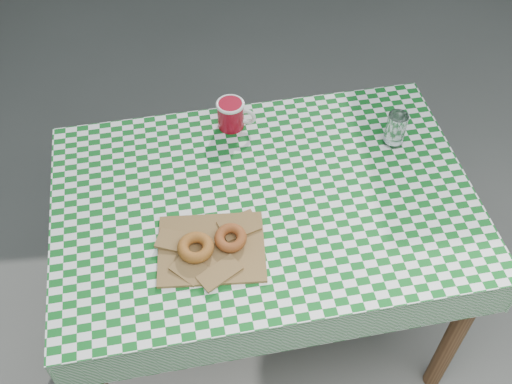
% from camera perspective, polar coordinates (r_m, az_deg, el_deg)
% --- Properties ---
extents(ground, '(60.00, 60.00, 0.00)m').
position_cam_1_polar(ground, '(2.41, 4.23, -14.30)').
color(ground, '#575852').
rests_on(ground, ground).
extents(table, '(1.32, 0.95, 0.75)m').
position_cam_1_polar(table, '(2.13, 0.70, -7.13)').
color(table, '#56321D').
rests_on(table, ground).
extents(tablecloth, '(1.35, 0.97, 0.01)m').
position_cam_1_polar(tablecloth, '(1.83, 0.81, -0.63)').
color(tablecloth, '#0E5C1C').
rests_on(tablecloth, table).
extents(paper_bag, '(0.30, 0.25, 0.02)m').
position_cam_1_polar(paper_bag, '(1.71, -4.20, -5.25)').
color(paper_bag, brown).
rests_on(paper_bag, tablecloth).
extents(bagel_front, '(0.12, 0.12, 0.03)m').
position_cam_1_polar(bagel_front, '(1.69, -5.68, -5.20)').
color(bagel_front, '#955D1E').
rests_on(bagel_front, paper_bag).
extents(bagel_back, '(0.12, 0.12, 0.03)m').
position_cam_1_polar(bagel_back, '(1.70, -2.40, -4.32)').
color(bagel_back, brown).
rests_on(bagel_back, paper_bag).
extents(coffee_mug, '(0.22, 0.22, 0.10)m').
position_cam_1_polar(coffee_mug, '(2.01, -2.39, 7.27)').
color(coffee_mug, maroon).
rests_on(coffee_mug, tablecloth).
extents(drinking_glass, '(0.08, 0.08, 0.12)m').
position_cam_1_polar(drinking_glass, '(2.00, 12.96, 5.76)').
color(drinking_glass, white).
rests_on(drinking_glass, tablecloth).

